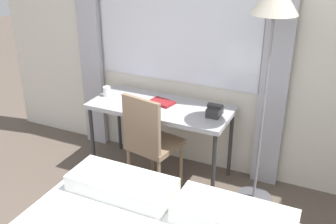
{
  "coord_description": "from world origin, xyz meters",
  "views": [
    {
      "loc": [
        0.94,
        -0.67,
        2.16
      ],
      "look_at": [
        -0.24,
        1.87,
        0.88
      ],
      "focal_mm": 42.0,
      "sensor_mm": 36.0,
      "label": 1
    }
  ],
  "objects_px": {
    "standing_lamp": "(273,19)",
    "mug": "(107,91)",
    "desk": "(161,111)",
    "telephone": "(215,111)",
    "desk_chair": "(150,139)",
    "book": "(162,102)"
  },
  "relations": [
    {
      "from": "desk",
      "to": "desk_chair",
      "type": "xyz_separation_m",
      "value": [
        0.03,
        -0.28,
        -0.14
      ]
    },
    {
      "from": "desk_chair",
      "to": "standing_lamp",
      "type": "height_order",
      "value": "standing_lamp"
    },
    {
      "from": "desk",
      "to": "telephone",
      "type": "distance_m",
      "value": 0.53
    },
    {
      "from": "telephone",
      "to": "mug",
      "type": "xyz_separation_m",
      "value": [
        -1.08,
        -0.01,
        0.0
      ]
    },
    {
      "from": "book",
      "to": "mug",
      "type": "height_order",
      "value": "mug"
    },
    {
      "from": "telephone",
      "to": "book",
      "type": "height_order",
      "value": "telephone"
    },
    {
      "from": "desk",
      "to": "telephone",
      "type": "height_order",
      "value": "telephone"
    },
    {
      "from": "desk_chair",
      "to": "book",
      "type": "height_order",
      "value": "desk_chair"
    },
    {
      "from": "standing_lamp",
      "to": "book",
      "type": "bearing_deg",
      "value": 175.33
    },
    {
      "from": "desk",
      "to": "desk_chair",
      "type": "bearing_deg",
      "value": -83.97
    },
    {
      "from": "book",
      "to": "mug",
      "type": "relative_size",
      "value": 2.62
    },
    {
      "from": "desk_chair",
      "to": "book",
      "type": "xyz_separation_m",
      "value": [
        -0.04,
        0.32,
        0.21
      ]
    },
    {
      "from": "standing_lamp",
      "to": "mug",
      "type": "distance_m",
      "value": 1.7
    },
    {
      "from": "desk_chair",
      "to": "mug",
      "type": "height_order",
      "value": "desk_chair"
    },
    {
      "from": "telephone",
      "to": "desk_chair",
      "type": "bearing_deg",
      "value": -149.96
    },
    {
      "from": "desk_chair",
      "to": "book",
      "type": "bearing_deg",
      "value": 107.95
    },
    {
      "from": "telephone",
      "to": "mug",
      "type": "bearing_deg",
      "value": -179.25
    },
    {
      "from": "desk",
      "to": "mug",
      "type": "relative_size",
      "value": 13.81
    },
    {
      "from": "telephone",
      "to": "desk",
      "type": "bearing_deg",
      "value": -179.76
    },
    {
      "from": "standing_lamp",
      "to": "mug",
      "type": "height_order",
      "value": "standing_lamp"
    },
    {
      "from": "desk",
      "to": "mug",
      "type": "bearing_deg",
      "value": -178.78
    },
    {
      "from": "standing_lamp",
      "to": "book",
      "type": "distance_m",
      "value": 1.27
    }
  ]
}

